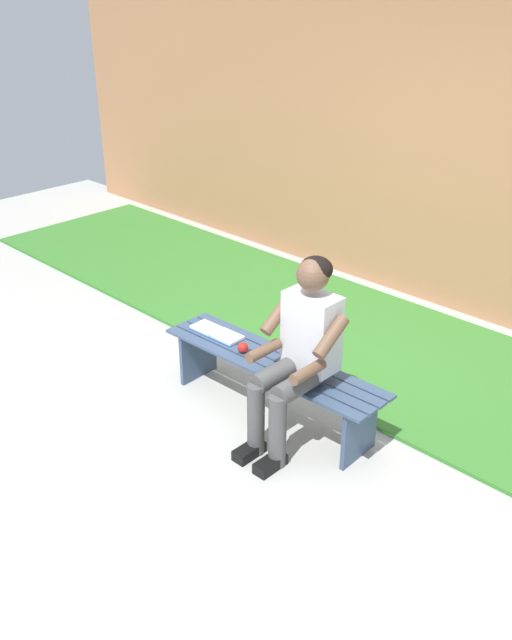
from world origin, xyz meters
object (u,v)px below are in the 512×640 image
object	(u,v)px
bench_near	(272,373)
book_open	(217,333)
person_seated	(299,349)
apple	(243,348)

from	to	relation	value
bench_near	book_open	xyz separation A→B (m)	(0.53, 0.01, 0.11)
bench_near	person_seated	size ratio (longest dim) A/B	1.37
person_seated	book_open	distance (m)	0.87
bench_near	person_seated	world-z (taller)	person_seated
person_seated	apple	size ratio (longest dim) A/B	16.55
bench_near	apple	distance (m)	0.26
bench_near	apple	bearing A→B (deg)	17.23
apple	book_open	distance (m)	0.33
bench_near	person_seated	distance (m)	0.48
bench_near	apple	size ratio (longest dim) A/B	22.70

